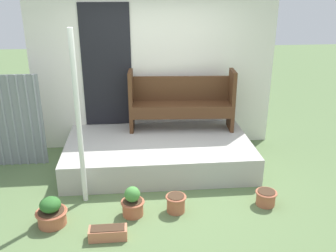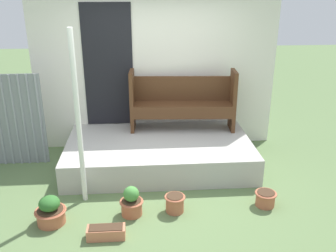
{
  "view_description": "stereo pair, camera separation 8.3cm",
  "coord_description": "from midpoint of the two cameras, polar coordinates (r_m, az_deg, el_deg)",
  "views": [
    {
      "loc": [
        -0.31,
        -4.49,
        2.74
      ],
      "look_at": [
        0.14,
        0.28,
        0.86
      ],
      "focal_mm": 40.0,
      "sensor_mm": 36.0,
      "label": 1
    },
    {
      "loc": [
        -0.23,
        -4.5,
        2.74
      ],
      "look_at": [
        0.14,
        0.28,
        0.86
      ],
      "focal_mm": 40.0,
      "sensor_mm": 36.0,
      "label": 2
    }
  ],
  "objects": [
    {
      "name": "flower_pot_far_right",
      "position": [
        5.09,
        14.23,
        -10.46
      ],
      "size": [
        0.28,
        0.28,
        0.2
      ],
      "color": "#B26042",
      "rests_on": "ground_plane"
    },
    {
      "name": "flower_pot_right",
      "position": [
        4.8,
        0.7,
        -11.6
      ],
      "size": [
        0.27,
        0.27,
        0.23
      ],
      "color": "#B26042",
      "rests_on": "ground_plane"
    },
    {
      "name": "flower_pot_left",
      "position": [
        4.78,
        -17.84,
        -12.49
      ],
      "size": [
        0.38,
        0.38,
        0.36
      ],
      "color": "#B26042",
      "rests_on": "ground_plane"
    },
    {
      "name": "ground_plane",
      "position": [
        5.27,
        -1.67,
        -9.95
      ],
      "size": [
        24.0,
        24.0,
        0.0
      ],
      "primitive_type": "plane",
      "color": "#5B7547"
    },
    {
      "name": "porch_slab",
      "position": [
        5.89,
        -1.86,
        -4.12
      ],
      "size": [
        2.84,
        1.62,
        0.41
      ],
      "color": "#B2AFA8",
      "rests_on": "ground_plane"
    },
    {
      "name": "house_wall",
      "position": [
        6.32,
        -2.81,
        8.24
      ],
      "size": [
        4.04,
        0.08,
        2.6
      ],
      "color": "white",
      "rests_on": "ground_plane"
    },
    {
      "name": "bench",
      "position": [
        6.12,
        1.67,
        4.06
      ],
      "size": [
        1.72,
        0.51,
        0.99
      ],
      "rotation": [
        0.0,
        0.0,
        -0.07
      ],
      "color": "#4C2D19",
      "rests_on": "porch_slab"
    },
    {
      "name": "planter_box_rect",
      "position": [
        4.45,
        -9.68,
        -15.77
      ],
      "size": [
        0.43,
        0.17,
        0.14
      ],
      "color": "#C67251",
      "rests_on": "ground_plane"
    },
    {
      "name": "support_post",
      "position": [
        4.72,
        -13.97,
        0.7
      ],
      "size": [
        0.06,
        0.06,
        2.24
      ],
      "color": "white",
      "rests_on": "ground_plane"
    },
    {
      "name": "flower_pot_middle",
      "position": [
        4.74,
        -5.92,
        -11.58
      ],
      "size": [
        0.3,
        0.3,
        0.39
      ],
      "color": "#B26042",
      "rests_on": "ground_plane"
    }
  ]
}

